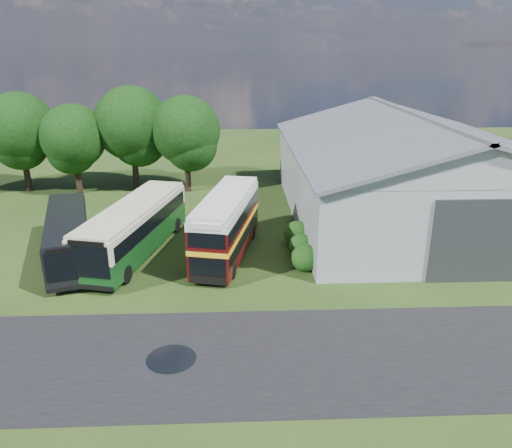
{
  "coord_description": "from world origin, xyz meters",
  "views": [
    {
      "loc": [
        1.42,
        -21.68,
        12.99
      ],
      "look_at": [
        2.69,
        8.0,
        2.28
      ],
      "focal_mm": 35.0,
      "sensor_mm": 36.0,
      "label": 1
    }
  ],
  "objects_px": {
    "bus_maroon_double": "(227,226)",
    "bus_dark_single": "(68,236)",
    "bus_green_single": "(135,228)",
    "storage_shed": "(409,165)"
  },
  "relations": [
    {
      "from": "storage_shed",
      "to": "bus_maroon_double",
      "type": "distance_m",
      "value": 16.24
    },
    {
      "from": "bus_maroon_double",
      "to": "bus_green_single",
      "type": "bearing_deg",
      "value": -173.88
    },
    {
      "from": "storage_shed",
      "to": "bus_dark_single",
      "type": "distance_m",
      "value": 25.58
    },
    {
      "from": "storage_shed",
      "to": "bus_dark_single",
      "type": "bearing_deg",
      "value": -162.27
    },
    {
      "from": "storage_shed",
      "to": "bus_dark_single",
      "type": "height_order",
      "value": "storage_shed"
    },
    {
      "from": "storage_shed",
      "to": "bus_green_single",
      "type": "xyz_separation_m",
      "value": [
        -20.16,
        -6.98,
        -2.39
      ]
    },
    {
      "from": "bus_maroon_double",
      "to": "bus_dark_single",
      "type": "distance_m",
      "value": 10.08
    },
    {
      "from": "bus_maroon_double",
      "to": "bus_dark_single",
      "type": "xyz_separation_m",
      "value": [
        -10.06,
        -0.11,
        -0.5
      ]
    },
    {
      "from": "bus_green_single",
      "to": "bus_maroon_double",
      "type": "distance_m",
      "value": 6.02
    },
    {
      "from": "storage_shed",
      "to": "bus_maroon_double",
      "type": "bearing_deg",
      "value": -151.7
    }
  ]
}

